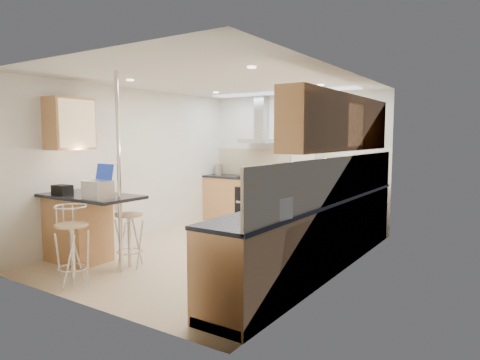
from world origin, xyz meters
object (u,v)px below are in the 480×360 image
Objects in this scene: bar_stool_near at (72,245)px; bar_stool_end at (129,232)px; bread_bin at (267,208)px; laptop at (98,190)px; microwave at (302,190)px.

bar_stool_near is 0.84m from bar_stool_end.
bar_stool_near is at bearing -145.66° from bar_stool_end.
bar_stool_end is 2.32m from bread_bin.
bar_stool_near is 2.37m from bread_bin.
laptop is at bearing -161.21° from bar_stool_end.
laptop reaches higher than bar_stool_near.
laptop is 0.36× the size of bar_stool_end.
bread_bin reaches higher than bar_stool_end.
bar_stool_near is at bearing 156.61° from microwave.
microwave is 0.52× the size of bar_stool_near.
microwave is 2.29m from bar_stool_end.
bar_stool_near is (-1.99, -1.83, -0.58)m from microwave.
bread_bin reaches higher than bar_stool_near.
microwave is 1.30m from bread_bin.
bread_bin is (2.23, 0.55, 0.56)m from bar_stool_near.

